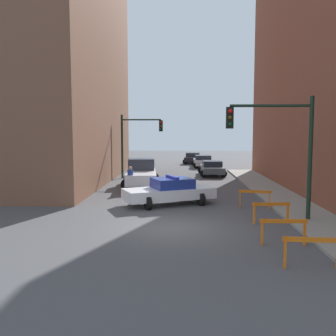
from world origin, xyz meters
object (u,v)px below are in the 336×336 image
Objects in this scene: parked_car_near at (212,168)px; parked_car_far at (193,158)px; white_truck at (141,174)px; barrier_back at (271,209)px; traffic_light_far at (135,137)px; traffic_light_near at (283,139)px; barrier_front at (311,247)px; barrier_corner at (255,196)px; police_car at (170,191)px; barrier_mid at (283,227)px; pedestrian_crossing at (130,179)px; parked_car_mid at (203,161)px.

parked_car_near and parked_car_far have the same top height.
white_truck reaches higher than barrier_back.
traffic_light_near is at bearing -61.26° from traffic_light_far.
parked_car_far is 2.78× the size of barrier_front.
traffic_light_near is 3.29× the size of barrier_corner.
traffic_light_far is 1.03× the size of police_car.
barrier_back and barrier_corner have the same top height.
traffic_light_far is 19.64m from barrier_mid.
barrier_mid is (6.27, -13.45, -0.29)m from white_truck.
traffic_light_far reaches higher than pedestrian_crossing.
parked_car_near is 0.97× the size of parked_car_far.
parked_car_mid is (6.09, 9.55, -2.72)m from traffic_light_far.
traffic_light_near reaches higher than white_truck.
barrier_mid is (7.24, -18.05, -2.78)m from traffic_light_far.
police_car is 13.57m from parked_car_near.
white_truck is at bearing -96.80° from parked_car_far.
traffic_light_far is at bearing -8.18° from police_car.
barrier_mid is 6.26m from barrier_corner.
pedestrian_crossing is at bearing -110.33° from parked_car_mid.
traffic_light_near is 12.56m from white_truck.
parked_car_mid is 5.07m from parked_car_far.
barrier_front and barrier_corner have the same top height.
barrier_corner is (-0.05, 3.27, 0.00)m from barrier_back.
white_truck is at bearing 115.00° from barrier_mid.
parked_car_far is at bearing 94.98° from barrier_corner.
parked_car_near is at bearing 94.27° from barrier_corner.
police_car is at bearing -76.54° from white_truck.
parked_car_mid is 2.76× the size of barrier_corner.
barrier_front is (7.43, -20.22, -2.78)m from traffic_light_far.
traffic_light_far is 1.19× the size of parked_car_mid.
parked_car_mid is at bearing 92.56° from barrier_front.
police_car reaches higher than parked_car_near.
barrier_mid is at bearing -103.15° from traffic_light_near.
traffic_light_near is 3.25× the size of barrier_front.
barrier_front and barrier_mid have the same top height.
traffic_light_near is 1.19× the size of parked_car_mid.
traffic_light_far is 3.25× the size of barrier_front.
parked_car_near is 7.50m from parked_car_mid.
barrier_front is at bearing -90.36° from barrier_corner.
traffic_light_near is at bearing -43.58° from pedestrian_crossing.
pedestrian_crossing is (-5.89, -9.26, 0.19)m from parked_car_near.
barrier_mid and barrier_corner have the same top height.
parked_car_far is 34.83m from barrier_front.
pedestrian_crossing is 10.52m from barrier_back.
traffic_light_near is at bearing -60.16° from white_truck.
traffic_light_near is at bearing -150.19° from police_car.
traffic_light_far is 7.29m from parked_car_near.
barrier_front is at bearing -88.92° from parked_car_near.
parked_car_far reaches higher than barrier_front.
traffic_light_far is at bearing 96.54° from white_truck.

